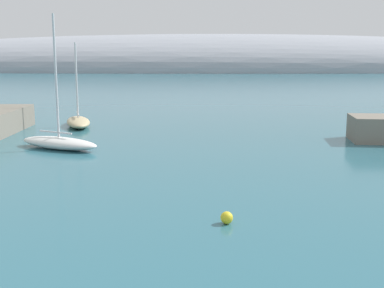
{
  "coord_description": "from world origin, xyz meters",
  "views": [
    {
      "loc": [
        -2.71,
        -4.27,
        7.11
      ],
      "look_at": [
        -2.94,
        25.06,
        1.66
      ],
      "focal_mm": 47.0,
      "sensor_mm": 36.0,
      "label": 1
    }
  ],
  "objects": [
    {
      "name": "sailboat_white_near_shore",
      "position": [
        -12.79,
        31.99,
        0.53
      ],
      "size": [
        6.94,
        4.83,
        9.72
      ],
      "rotation": [
        0.0,
        0.0,
        5.82
      ],
      "color": "white",
      "rests_on": "water"
    },
    {
      "name": "sailboat_sand_outer_mooring",
      "position": [
        -13.95,
        43.09,
        0.5
      ],
      "size": [
        3.86,
        6.74,
        7.88
      ],
      "rotation": [
        0.0,
        0.0,
        5.0
      ],
      "color": "#C6B284",
      "rests_on": "water"
    },
    {
      "name": "distant_ridge",
      "position": [
        4.59,
        185.31,
        0.0
      ],
      "size": [
        325.88,
        57.0,
        26.56
      ],
      "primitive_type": "ellipsoid",
      "color": "#999EA8",
      "rests_on": "ground"
    },
    {
      "name": "mooring_buoy_yellow",
      "position": [
        -1.42,
        15.76,
        0.26
      ],
      "size": [
        0.53,
        0.53,
        0.53
      ],
      "primitive_type": "sphere",
      "color": "yellow",
      "rests_on": "water"
    }
  ]
}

